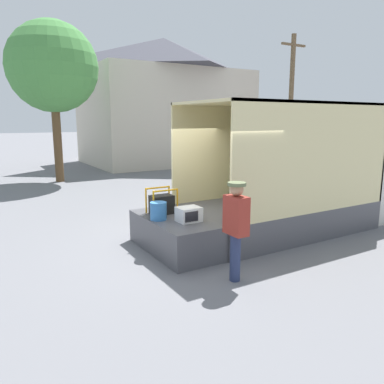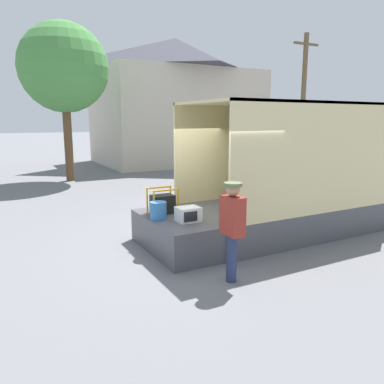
# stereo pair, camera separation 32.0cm
# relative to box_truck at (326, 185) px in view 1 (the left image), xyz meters

# --- Properties ---
(ground_plane) EXTENTS (160.00, 160.00, 0.00)m
(ground_plane) POSITION_rel_box_truck_xyz_m (-4.03, -0.00, -0.99)
(ground_plane) COLOR slate
(box_truck) EXTENTS (6.63, 2.38, 3.09)m
(box_truck) POSITION_rel_box_truck_xyz_m (0.00, 0.00, 0.00)
(box_truck) COLOR silver
(box_truck) RESTS_ON ground
(tailgate_deck) EXTENTS (1.12, 2.27, 0.70)m
(tailgate_deck) POSITION_rel_box_truck_xyz_m (-4.59, -0.00, -0.64)
(tailgate_deck) COLOR #4C4C51
(tailgate_deck) RESTS_ON ground
(microwave) EXTENTS (0.45, 0.38, 0.29)m
(microwave) POSITION_rel_box_truck_xyz_m (-4.48, -0.39, -0.14)
(microwave) COLOR white
(microwave) RESTS_ON tailgate_deck
(portable_generator) EXTENTS (0.60, 0.42, 0.56)m
(portable_generator) POSITION_rel_box_truck_xyz_m (-4.64, 0.47, -0.07)
(portable_generator) COLOR black
(portable_generator) RESTS_ON tailgate_deck
(orange_bucket) EXTENTS (0.34, 0.34, 0.36)m
(orange_bucket) POSITION_rel_box_truck_xyz_m (-4.94, 0.04, -0.10)
(orange_bucket) COLOR #3370B2
(orange_bucket) RESTS_ON tailgate_deck
(worker_person) EXTENTS (0.31, 0.44, 1.70)m
(worker_person) POSITION_rel_box_truck_xyz_m (-4.42, -1.86, 0.06)
(worker_person) COLOR navy
(worker_person) RESTS_ON ground
(house_backdrop) EXTENTS (9.95, 7.27, 7.64)m
(house_backdrop) POSITION_rel_box_truck_xyz_m (2.79, 15.14, 2.91)
(house_backdrop) COLOR beige
(house_backdrop) RESTS_ON ground
(utility_pole) EXTENTS (1.80, 0.28, 7.56)m
(utility_pole) POSITION_rel_box_truck_xyz_m (8.56, 9.96, 2.95)
(utility_pole) COLOR brown
(utility_pole) RESTS_ON ground
(street_tree) EXTENTS (3.79, 3.79, 6.80)m
(street_tree) POSITION_rel_box_truck_xyz_m (-4.77, 10.53, 3.89)
(street_tree) COLOR brown
(street_tree) RESTS_ON ground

